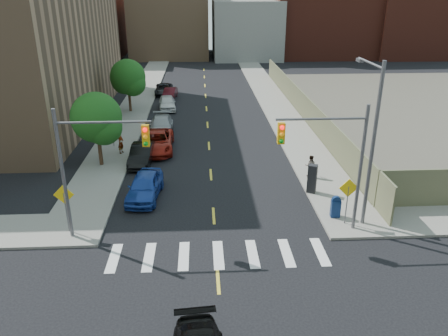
{
  "coord_description": "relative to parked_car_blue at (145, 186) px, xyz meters",
  "views": [
    {
      "loc": [
        -0.62,
        -14.22,
        12.25
      ],
      "look_at": [
        0.73,
        10.36,
        2.0
      ],
      "focal_mm": 35.0,
      "sensor_mm": 36.0,
      "label": 1
    }
  ],
  "objects": [
    {
      "name": "bg_bldg_midwest",
      "position": [
        -1.8,
        61.39,
        6.72
      ],
      "size": [
        14.0,
        16.0,
        15.0
      ],
      "primitive_type": "cube",
      "color": "#8C6B4C",
      "rests_on": "ground"
    },
    {
      "name": "parked_car_black",
      "position": [
        -0.86,
        5.81,
        -0.06
      ],
      "size": [
        1.72,
        4.44,
        1.44
      ],
      "primitive_type": "imported",
      "rotation": [
        0.0,
        0.0,
        -0.05
      ],
      "color": "black",
      "rests_on": "ground"
    },
    {
      "name": "signal_ne",
      "position": [
        10.18,
        -4.61,
        3.75
      ],
      "size": [
        4.59,
        0.3,
        7.0
      ],
      "color": "#59595E",
      "rests_on": "ground"
    },
    {
      "name": "parked_car_silver",
      "position": [
        0.0,
        13.1,
        -0.05
      ],
      "size": [
        2.16,
        5.06,
        1.46
      ],
      "primitive_type": "imported",
      "rotation": [
        0.0,
        0.0,
        0.02
      ],
      "color": "#999DA0",
      "rests_on": "ground"
    },
    {
      "name": "ground",
      "position": [
        4.2,
        -10.61,
        -0.78
      ],
      "size": [
        160.0,
        160.0,
        0.0
      ],
      "primitive_type": "plane",
      "color": "black",
      "rests_on": "ground"
    },
    {
      "name": "fence_north",
      "position": [
        13.8,
        17.39,
        0.47
      ],
      "size": [
        0.12,
        44.0,
        2.5
      ],
      "primitive_type": "cube",
      "color": "#616446",
      "rests_on": "ground"
    },
    {
      "name": "sidewalk_ne",
      "position": [
        11.95,
        30.89,
        -0.71
      ],
      "size": [
        3.5,
        73.0,
        0.15
      ],
      "primitive_type": "cube",
      "color": "gray",
      "rests_on": "ground"
    },
    {
      "name": "parked_car_red",
      "position": [
        0.0,
        8.49,
        -0.01
      ],
      "size": [
        2.71,
        5.65,
        1.55
      ],
      "primitive_type": "imported",
      "rotation": [
        0.0,
        0.0,
        0.02
      ],
      "color": "maroon",
      "rests_on": "ground"
    },
    {
      "name": "tree_west_near",
      "position": [
        -3.8,
        5.44,
        2.7
      ],
      "size": [
        3.66,
        3.64,
        5.52
      ],
      "color": "#332114",
      "rests_on": "ground"
    },
    {
      "name": "warn_sign_ne",
      "position": [
        11.4,
        -4.11,
        1.21
      ],
      "size": [
        1.06,
        0.06,
        2.83
      ],
      "color": "#59595E",
      "rests_on": "ground"
    },
    {
      "name": "warn_sign_nw",
      "position": [
        -3.6,
        -4.11,
        1.21
      ],
      "size": [
        1.06,
        0.06,
        2.83
      ],
      "color": "#59595E",
      "rests_on": "ground"
    },
    {
      "name": "bg_bldg_west",
      "position": [
        -17.8,
        59.39,
        5.22
      ],
      "size": [
        14.0,
        18.0,
        12.0
      ],
      "primitive_type": "cube",
      "color": "#592319",
      "rests_on": "ground"
    },
    {
      "name": "bg_bldg_fareast",
      "position": [
        42.2,
        59.39,
        8.22
      ],
      "size": [
        14.0,
        16.0,
        18.0
      ],
      "primitive_type": "cube",
      "color": "#592319",
      "rests_on": "ground"
    },
    {
      "name": "signal_nw",
      "position": [
        -1.78,
        -4.61,
        3.75
      ],
      "size": [
        4.59,
        0.3,
        7.0
      ],
      "color": "#59595E",
      "rests_on": "ground"
    },
    {
      "name": "parked_car_maroon",
      "position": [
        0.0,
        26.22,
        -0.15
      ],
      "size": [
        1.69,
        3.92,
        1.25
      ],
      "primitive_type": "imported",
      "rotation": [
        0.0,
        0.0,
        -0.1
      ],
      "color": "#400C13",
      "rests_on": "ground"
    },
    {
      "name": "payphone",
      "position": [
        10.5,
        -0.08,
        0.29
      ],
      "size": [
        0.68,
        0.63,
        1.85
      ],
      "primitive_type": "cube",
      "rotation": [
        0.0,
        0.0,
        -0.41
      ],
      "color": "black",
      "rests_on": "sidewalk_ne"
    },
    {
      "name": "mailbox",
      "position": [
        11.08,
        -3.32,
        -0.01
      ],
      "size": [
        0.55,
        0.44,
        1.27
      ],
      "rotation": [
        0.0,
        0.0,
        -0.08
      ],
      "color": "#0D234E",
      "rests_on": "sidewalk_ne"
    },
    {
      "name": "warn_sign_midwest",
      "position": [
        -3.6,
        9.39,
        1.21
      ],
      "size": [
        1.06,
        0.06,
        2.83
      ],
      "color": "#59595E",
      "rests_on": "ground"
    },
    {
      "name": "sidewalk_nw",
      "position": [
        -3.55,
        30.89,
        -0.71
      ],
      "size": [
        3.5,
        73.0,
        0.15
      ],
      "primitive_type": "cube",
      "color": "gray",
      "rests_on": "ground"
    },
    {
      "name": "pedestrian_east",
      "position": [
        10.99,
        2.39,
        0.13
      ],
      "size": [
        0.88,
        0.77,
        1.53
      ],
      "primitive_type": "imported",
      "rotation": [
        0.0,
        0.0,
        2.85
      ],
      "color": "gray",
      "rests_on": "sidewalk_ne"
    },
    {
      "name": "parked_car_blue",
      "position": [
        0.0,
        0.0,
        0.0
      ],
      "size": [
        2.26,
        4.74,
        1.56
      ],
      "primitive_type": "imported",
      "rotation": [
        0.0,
        0.0,
        -0.09
      ],
      "color": "#1B3D97",
      "rests_on": "ground"
    },
    {
      "name": "bg_bldg_east",
      "position": [
        26.2,
        61.39,
        7.22
      ],
      "size": [
        18.0,
        18.0,
        16.0
      ],
      "primitive_type": "cube",
      "color": "#592319",
      "rests_on": "ground"
    },
    {
      "name": "bg_bldg_center",
      "position": [
        12.2,
        59.39,
        4.22
      ],
      "size": [
        12.0,
        16.0,
        10.0
      ],
      "primitive_type": "cube",
      "color": "gray",
      "rests_on": "ground"
    },
    {
      "name": "tree_west_far",
      "position": [
        -3.8,
        20.44,
        2.7
      ],
      "size": [
        3.66,
        3.64,
        5.52
      ],
      "color": "#332114",
      "rests_on": "ground"
    },
    {
      "name": "streetlight_ne",
      "position": [
        12.4,
        -3.71,
        4.44
      ],
      "size": [
        0.25,
        3.7,
        9.0
      ],
      "color": "#59595E",
      "rests_on": "ground"
    },
    {
      "name": "parked_car_white",
      "position": [
        0.0,
        21.3,
        -0.05
      ],
      "size": [
        2.14,
        4.47,
        1.47
      ],
      "primitive_type": "imported",
      "rotation": [
        0.0,
        0.0,
        0.09
      ],
      "color": "silver",
      "rests_on": "ground"
    },
    {
      "name": "parked_car_grey",
      "position": [
        -0.88,
        28.58,
        -0.15
      ],
      "size": [
        2.21,
        4.58,
        1.26
      ],
      "primitive_type": "imported",
      "rotation": [
        0.0,
        0.0,
        0.03
      ],
      "color": "black",
      "rests_on": "ground"
    },
    {
      "name": "pedestrian_west",
      "position": [
        -2.71,
        7.73,
        0.2
      ],
      "size": [
        0.58,
        0.71,
        1.67
      ],
      "primitive_type": "imported",
      "rotation": [
        0.0,
        0.0,
        1.24
      ],
      "color": "gray",
      "rests_on": "sidewalk_nw"
    }
  ]
}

